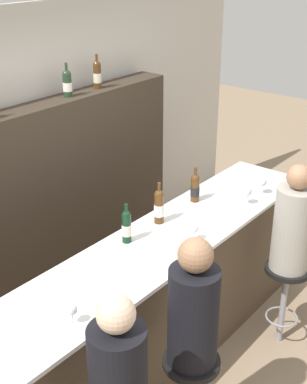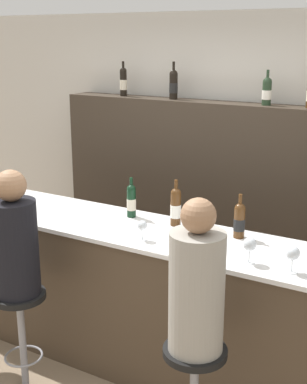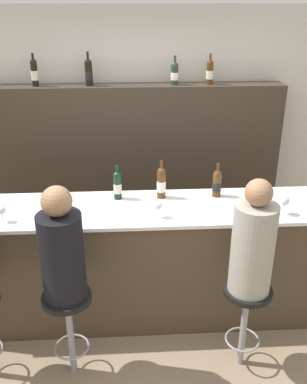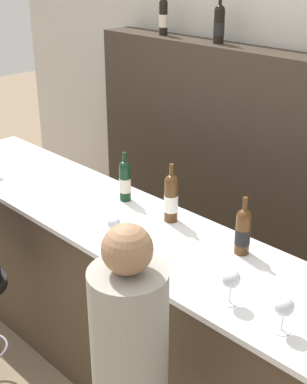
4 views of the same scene
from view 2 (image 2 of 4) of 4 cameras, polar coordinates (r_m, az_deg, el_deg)
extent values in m
plane|color=#8C755B|center=(4.04, -3.90, -19.79)|extent=(16.00, 16.00, 0.00)
cube|color=beige|center=(5.07, 8.00, 3.83)|extent=(6.40, 0.05, 2.60)
cube|color=#473828|center=(3.99, -1.44, -11.38)|extent=(3.32, 0.64, 1.05)
cube|color=white|center=(3.77, -1.49, -4.08)|extent=(3.36, 0.68, 0.03)
cube|color=#382D23|center=(4.96, 6.82, -1.02)|extent=(3.15, 0.28, 1.82)
cylinder|color=black|center=(3.97, -2.38, -1.17)|extent=(0.07, 0.07, 0.21)
cylinder|color=beige|center=(3.97, -2.37, -1.32)|extent=(0.07, 0.07, 0.09)
sphere|color=black|center=(3.94, -2.39, 0.32)|extent=(0.07, 0.07, 0.07)
cylinder|color=black|center=(3.92, -2.40, 1.02)|extent=(0.02, 0.02, 0.07)
cylinder|color=#4C2D14|center=(3.79, 2.38, -1.87)|extent=(0.07, 0.07, 0.24)
cylinder|color=white|center=(3.79, 2.38, -2.04)|extent=(0.08, 0.08, 0.09)
sphere|color=#4C2D14|center=(3.75, 2.40, -0.15)|extent=(0.07, 0.07, 0.07)
cylinder|color=#4C2D14|center=(3.73, 2.41, 0.68)|extent=(0.02, 0.02, 0.08)
cylinder|color=#4C2D14|center=(3.60, 9.13, -3.30)|extent=(0.07, 0.07, 0.20)
cylinder|color=black|center=(3.61, 9.13, -3.45)|extent=(0.08, 0.08, 0.08)
sphere|color=#4C2D14|center=(3.57, 9.21, -1.77)|extent=(0.07, 0.07, 0.07)
cylinder|color=#4C2D14|center=(3.55, 9.25, -0.89)|extent=(0.02, 0.02, 0.09)
cylinder|color=black|center=(5.25, -3.23, 11.48)|extent=(0.07, 0.07, 0.24)
cylinder|color=beige|center=(5.25, -3.23, 11.35)|extent=(0.07, 0.07, 0.09)
sphere|color=black|center=(5.24, -3.25, 12.77)|extent=(0.07, 0.07, 0.07)
cylinder|color=black|center=(5.24, -3.26, 13.34)|extent=(0.02, 0.02, 0.08)
cylinder|color=black|center=(4.97, 2.15, 11.16)|extent=(0.08, 0.08, 0.23)
cylinder|color=black|center=(4.97, 2.14, 11.03)|extent=(0.08, 0.08, 0.09)
sphere|color=black|center=(4.96, 2.16, 12.46)|extent=(0.08, 0.08, 0.08)
cylinder|color=black|center=(4.96, 2.17, 13.19)|extent=(0.02, 0.02, 0.10)
cylinder|color=#233823|center=(4.62, 11.98, 10.23)|extent=(0.08, 0.08, 0.19)
cylinder|color=white|center=(4.62, 11.98, 10.11)|extent=(0.08, 0.08, 0.08)
sphere|color=#233823|center=(4.61, 12.05, 11.40)|extent=(0.08, 0.08, 0.08)
cylinder|color=#233823|center=(4.61, 12.10, 12.12)|extent=(0.02, 0.02, 0.08)
cylinder|color=silver|center=(4.26, -15.04, -1.97)|extent=(0.08, 0.08, 0.00)
cylinder|color=silver|center=(4.25, -15.07, -1.53)|extent=(0.01, 0.01, 0.06)
sphere|color=silver|center=(4.24, -15.13, -0.73)|extent=(0.07, 0.07, 0.07)
cylinder|color=silver|center=(3.55, -1.21, -5.09)|extent=(0.07, 0.07, 0.00)
cylinder|color=silver|center=(3.54, -1.22, -4.56)|extent=(0.01, 0.01, 0.07)
sphere|color=silver|center=(3.52, -1.22, -3.59)|extent=(0.07, 0.07, 0.07)
cylinder|color=silver|center=(3.25, 10.12, -7.42)|extent=(0.07, 0.07, 0.00)
cylinder|color=silver|center=(3.24, 10.16, -6.75)|extent=(0.01, 0.01, 0.08)
sphere|color=silver|center=(3.21, 10.22, -5.50)|extent=(0.08, 0.08, 0.08)
cylinder|color=silver|center=(3.18, 14.49, -8.24)|extent=(0.07, 0.07, 0.00)
cylinder|color=silver|center=(3.17, 14.54, -7.58)|extent=(0.01, 0.01, 0.08)
sphere|color=silver|center=(3.14, 14.64, -6.34)|extent=(0.08, 0.08, 0.08)
cube|color=white|center=(3.45, 2.08, -5.77)|extent=(0.21, 0.30, 0.00)
cylinder|color=gray|center=(3.93, -13.78, -15.38)|extent=(0.05, 0.05, 0.69)
torus|color=gray|center=(3.99, -13.68, -16.64)|extent=(0.27, 0.27, 0.02)
cylinder|color=black|center=(3.76, -14.15, -10.66)|extent=(0.36, 0.36, 0.04)
cylinder|color=black|center=(3.62, -14.53, -5.82)|extent=(0.30, 0.30, 0.64)
sphere|color=#936B4C|center=(3.49, -15.01, 0.67)|extent=(0.20, 0.20, 0.20)
cylinder|color=black|center=(3.08, 4.45, -16.60)|extent=(0.36, 0.36, 0.04)
cylinder|color=gray|center=(2.90, 4.61, -10.64)|extent=(0.30, 0.30, 0.68)
sphere|color=#936B4C|center=(2.74, 4.81, -2.53)|extent=(0.19, 0.19, 0.19)
camera|label=1|loc=(4.67, -50.78, 18.83)|focal=50.00mm
camera|label=3|loc=(1.97, -67.10, 15.32)|focal=40.00mm
camera|label=4|loc=(1.28, 36.58, 17.30)|focal=50.00mm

